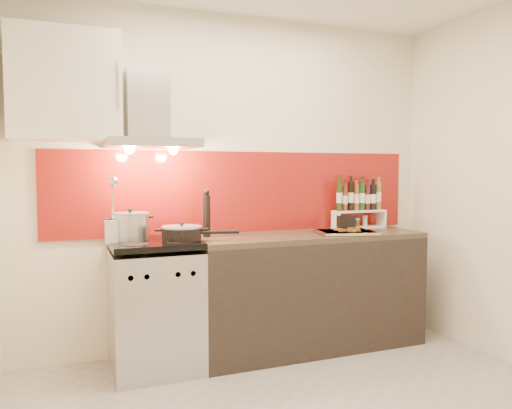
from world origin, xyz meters
name	(u,v)px	position (x,y,z in m)	size (l,w,h in m)	color
back_wall	(235,182)	(0.00, 1.40, 1.30)	(3.40, 0.02, 2.60)	silver
backsplash	(242,192)	(0.05, 1.39, 1.22)	(3.00, 0.02, 0.64)	maroon
range_stove	(155,307)	(-0.70, 1.10, 0.44)	(0.60, 0.60, 0.91)	#B7B7BA
counter	(308,290)	(0.50, 1.10, 0.45)	(1.80, 0.60, 0.90)	black
range_hood	(149,121)	(-0.70, 1.24, 1.74)	(0.62, 0.50, 0.61)	#B7B7BA
upper_cabinet	(65,86)	(-1.25, 1.22, 1.95)	(0.70, 0.35, 0.72)	white
stock_pot	(130,226)	(-0.85, 1.19, 1.01)	(0.26, 0.26, 0.22)	#B7B7BA
saute_pan	(183,233)	(-0.51, 1.03, 0.96)	(0.53, 0.28, 0.13)	black
utensil_jar	(112,224)	(-0.98, 1.11, 1.03)	(0.09, 0.14, 0.45)	silver
pepper_mill	(207,214)	(-0.30, 1.20, 1.07)	(0.06, 0.06, 0.35)	black
step_shelf	(359,206)	(1.06, 1.26, 1.09)	(0.47, 0.13, 0.40)	white
caddy_box	(346,223)	(0.89, 1.19, 0.96)	(0.14, 0.06, 0.12)	black
baking_tray	(346,232)	(0.77, 0.99, 0.92)	(0.51, 0.43, 0.03)	silver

